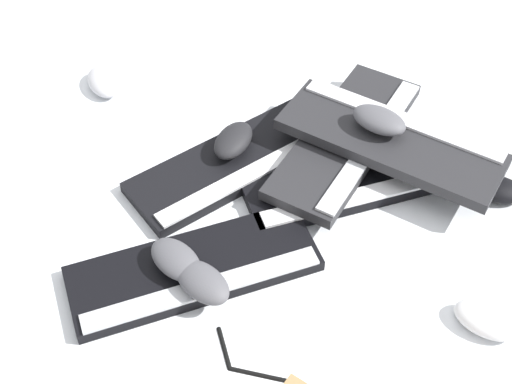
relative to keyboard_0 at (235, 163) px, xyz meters
name	(u,v)px	position (x,y,z in m)	size (l,w,h in m)	color
ground_plane	(295,194)	(-0.14, -0.04, -0.01)	(3.20, 3.20, 0.00)	silver
keyboard_0	(235,163)	(0.00, 0.00, 0.00)	(0.21, 0.46, 0.03)	black
keyboard_1	(194,270)	(-0.14, 0.23, 0.00)	(0.31, 0.46, 0.03)	black
keyboard_2	(355,180)	(-0.20, -0.14, 0.00)	(0.32, 0.46, 0.03)	black
keyboard_3	(346,139)	(-0.13, -0.19, 0.03)	(0.27, 0.46, 0.03)	#232326
keyboard_4	(391,140)	(-0.21, -0.22, 0.06)	(0.46, 0.26, 0.03)	#232326
mouse_0	(486,320)	(-0.56, -0.05, 0.01)	(0.11, 0.07, 0.04)	silver
mouse_1	(379,120)	(-0.18, -0.22, 0.10)	(0.11, 0.07, 0.04)	#4C4C51
mouse_2	(176,260)	(-0.13, 0.25, 0.04)	(0.11, 0.07, 0.04)	#4C4C51
mouse_3	(203,282)	(-0.20, 0.25, 0.04)	(0.11, 0.07, 0.04)	#4C4C51
mouse_4	(233,140)	(0.02, -0.02, 0.04)	(0.11, 0.07, 0.04)	black
mouse_5	(103,82)	(0.39, 0.05, 0.01)	(0.11, 0.07, 0.04)	#B7B7BC
mouse_6	(496,189)	(-0.40, -0.32, 0.01)	(0.11, 0.07, 0.04)	black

